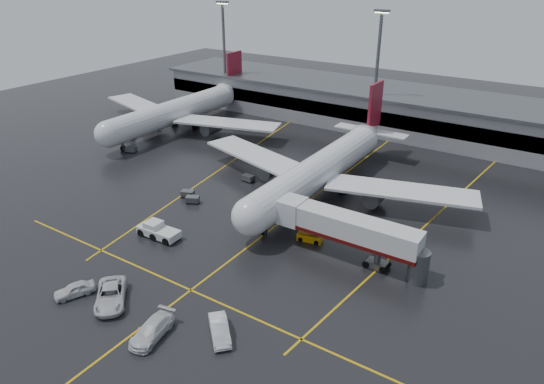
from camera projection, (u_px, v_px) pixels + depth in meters
The scene contains 22 objects.
ground at pixel (291, 215), 72.65m from camera, with size 220.00×220.00×0.00m, color black.
apron_line_centre at pixel (291, 215), 72.65m from camera, with size 0.25×90.00×0.02m, color gold.
apron_line_stop at pixel (191, 290), 56.03m from camera, with size 60.00×0.25×0.02m, color gold.
apron_line_left at pixel (226, 165), 90.12m from camera, with size 0.25×70.00×0.02m, color gold.
apron_line_right at pixel (432, 220), 71.27m from camera, with size 0.25×70.00×0.02m, color gold.
terminal at pixel (405, 111), 107.00m from camera, with size 122.00×19.00×8.60m.
light_mast_left at pixel (224, 49), 120.48m from camera, with size 3.00×1.20×25.45m.
light_mast_mid at pixel (377, 66), 100.64m from camera, with size 3.00×1.20×25.45m.
main_airliner at pixel (323, 168), 78.17m from camera, with size 48.80×45.60×14.10m.
second_airliner at pixel (180, 110), 108.06m from camera, with size 48.80×45.60×14.10m.
jet_bridge at pixel (348, 230), 60.55m from camera, with size 19.90×3.40×6.05m.
pushback_tractor at pixel (158, 231), 66.56m from camera, with size 6.18×2.83×2.18m.
belt_loader at pixel (310, 237), 65.74m from camera, with size 3.54×2.09×2.11m.
service_van_a at pixel (111, 295), 53.70m from camera, with size 3.06×6.64×1.85m, color silver.
service_van_b at pixel (152, 330), 48.82m from camera, with size 2.34×5.76×1.67m, color silver.
service_van_c at pixel (220, 330), 48.86m from camera, with size 1.73×4.95×1.63m, color white.
service_van_d at pixel (74, 289), 54.90m from camera, with size 1.79×4.44×1.51m, color silver.
baggage_cart_a at pixel (193, 199), 75.93m from camera, with size 2.38×2.09×1.12m.
baggage_cart_b at pixel (188, 193), 77.85m from camera, with size 2.35×1.98×1.12m.
baggage_cart_c at pixel (248, 178), 83.36m from camera, with size 2.07×1.42×1.12m.
baggage_cart_d at pixel (129, 136), 103.01m from camera, with size 2.13×1.50×1.12m.
baggage_cart_e at pixel (131, 149), 96.03m from camera, with size 2.33×1.93×1.12m.
Camera 1 is at (32.92, -55.18, 34.18)m, focal length 32.35 mm.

